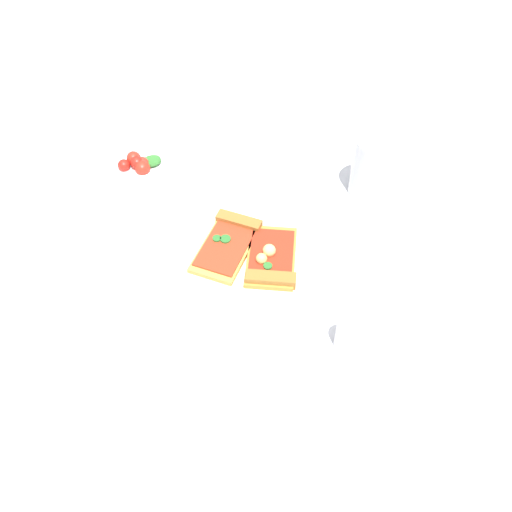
# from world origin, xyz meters

# --- Properties ---
(ground_plane) EXTENTS (2.40, 2.40, 0.00)m
(ground_plane) POSITION_xyz_m (0.00, 0.00, 0.00)
(ground_plane) COLOR silver
(ground_plane) RESTS_ON ground
(plate) EXTENTS (0.27, 0.27, 0.01)m
(plate) POSITION_xyz_m (-0.02, -0.04, 0.01)
(plate) COLOR silver
(plate) RESTS_ON ground_plane
(pizza_slice_near) EXTENTS (0.14, 0.13, 0.03)m
(pizza_slice_near) POSITION_xyz_m (-0.00, -0.08, 0.02)
(pizza_slice_near) COLOR gold
(pizza_slice_near) RESTS_ON plate
(pizza_slice_far) EXTENTS (0.14, 0.11, 0.02)m
(pizza_slice_far) POSITION_xyz_m (-0.02, -0.00, 0.02)
(pizza_slice_far) COLOR gold
(pizza_slice_far) RESTS_ON plate
(salad_bowl) EXTENTS (0.11, 0.11, 0.08)m
(salad_bowl) POSITION_xyz_m (-0.02, 0.20, 0.04)
(salad_bowl) COLOR white
(salad_bowl) RESTS_ON ground_plane
(soda_glass) EXTENTS (0.07, 0.07, 0.11)m
(soda_glass) POSITION_xyz_m (0.23, -0.09, 0.05)
(soda_glass) COLOR silver
(soda_glass) RESTS_ON ground_plane
(paper_napkin) EXTENTS (0.15, 0.14, 0.00)m
(paper_napkin) POSITION_xyz_m (-0.26, -0.13, 0.00)
(paper_napkin) COLOR white
(paper_napkin) RESTS_ON ground_plane
(pepper_shaker) EXTENTS (0.03, 0.03, 0.07)m
(pepper_shaker) POSITION_xyz_m (-0.04, -0.24, 0.03)
(pepper_shaker) COLOR silver
(pepper_shaker) RESTS_ON ground_plane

